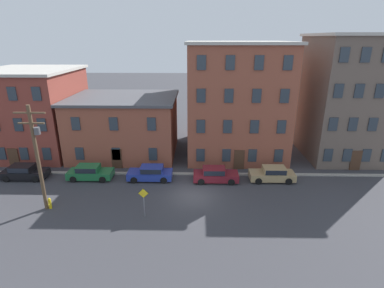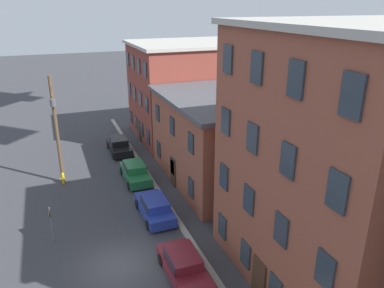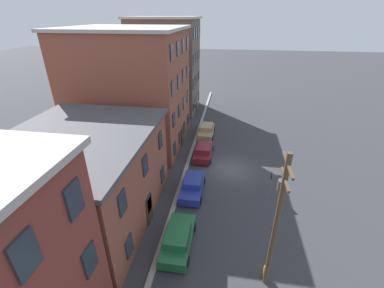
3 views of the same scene
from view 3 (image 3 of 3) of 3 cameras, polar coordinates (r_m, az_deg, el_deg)
ground_plane at (r=26.73m, az=8.55°, el=-5.52°), size 200.00×200.00×0.00m
kerb_strip at (r=26.98m, az=-1.05°, el=-4.65°), size 56.00×0.36×0.16m
apartment_midblock at (r=20.57m, az=-22.83°, el=-6.84°), size 12.36×9.96×6.98m
apartment_far at (r=30.66m, az=-13.41°, el=11.74°), size 11.55×12.10×13.06m
apartment_annex at (r=41.77m, az=-5.85°, el=16.82°), size 8.53×10.10×13.89m
car_green at (r=18.39m, az=-3.13°, el=-20.20°), size 4.40×1.92×1.43m
car_blue at (r=22.92m, az=0.15°, el=-9.04°), size 4.40×1.92×1.43m
car_maroon at (r=28.28m, az=2.59°, el=-1.52°), size 4.40×1.92×1.43m
car_tan at (r=33.40m, az=3.26°, el=3.12°), size 4.40×1.92×1.43m
caution_sign at (r=22.95m, az=17.07°, el=-7.60°), size 0.84×0.08×2.52m
utility_pole at (r=14.28m, az=18.39°, el=-15.35°), size 2.40×0.44×8.75m
fire_hydrant at (r=17.67m, az=15.99°, el=-25.52°), size 0.24×0.34×0.96m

